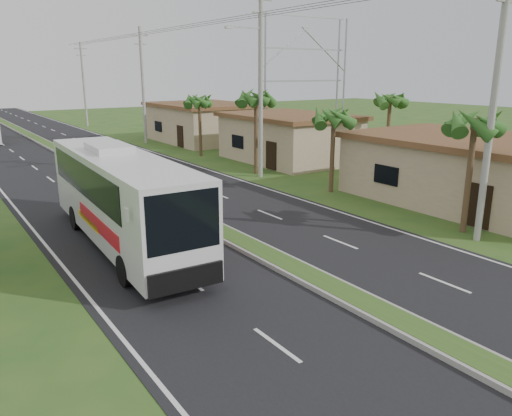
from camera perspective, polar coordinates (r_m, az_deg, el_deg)
ground at (r=15.51m, az=13.02°, el=-11.32°), size 180.00×180.00×0.00m
road_asphalt at (r=31.77m, az=-14.31°, el=2.38°), size 14.00×160.00×0.02m
median_strip at (r=31.75m, az=-14.32°, el=2.54°), size 1.20×160.00×0.18m
lane_edge_left at (r=30.24m, az=-26.26°, el=0.59°), size 0.12×160.00×0.01m
lane_edge_right at (r=34.55m, az=-3.84°, el=3.82°), size 0.12×160.00×0.01m
shop_near at (r=29.22m, az=23.47°, el=4.03°), size 8.60×12.60×3.52m
shop_mid at (r=39.95m, az=3.76°, el=8.08°), size 7.60×10.60×3.67m
shop_far at (r=51.63m, az=-5.97°, el=9.74°), size 8.60×11.60×3.82m
palm_verge_a at (r=23.05m, az=23.74°, el=8.78°), size 2.40×2.40×5.45m
palm_verge_b at (r=29.15m, az=8.88°, el=10.21°), size 2.40×2.40×5.05m
palm_verge_c at (r=34.19m, az=-0.02°, el=12.39°), size 2.40×2.40×5.85m
palm_verge_d at (r=42.18m, az=-6.50°, el=12.07°), size 2.40×2.40×5.25m
palm_behind_shop at (r=37.02m, az=15.09°, el=11.81°), size 2.40×2.40×5.65m
utility_pole_a at (r=22.04m, az=25.50°, el=10.79°), size 1.60×0.28×11.00m
utility_pole_b at (r=33.14m, az=0.50°, el=14.27°), size 3.20×0.28×12.00m
utility_pole_c at (r=50.88m, az=-12.81°, el=13.60°), size 1.60×0.28×11.00m
utility_pole_d at (r=69.84m, az=-19.09°, el=13.30°), size 1.60×0.28×10.50m
billboard_lattice at (r=50.89m, az=5.49°, el=15.19°), size 10.18×1.18×12.07m
coach_bus_main at (r=20.54m, az=-15.23°, el=1.68°), size 3.16×12.50×4.01m
motorcyclist at (r=24.87m, az=-11.34°, el=1.26°), size 1.68×0.93×2.45m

